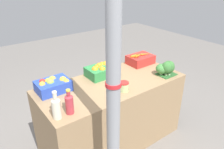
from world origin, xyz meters
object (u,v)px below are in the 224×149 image
pickle_jar (124,87)px  orange_crate (101,70)px  support_pole (113,98)px  apple_crate (53,85)px  broccoli_pile (166,68)px  carrot_crate (140,59)px  juice_bottle_cloudy (56,107)px  juice_bottle_ruby (69,103)px

pickle_jar → orange_crate: bearing=88.2°
support_pole → apple_crate: (-0.13, 0.90, -0.24)m
apple_crate → broccoli_pile: bearing=-19.7°
carrot_crate → juice_bottle_cloudy: size_ratio=1.30×
orange_crate → juice_bottle_ruby: 0.81m
orange_crate → carrot_crate: (0.65, -0.01, -0.01)m
carrot_crate → juice_bottle_cloudy: 1.50m
apple_crate → juice_bottle_ruby: juice_bottle_ruby is taller
broccoli_pile → juice_bottle_ruby: bearing=-179.3°
support_pole → orange_crate: (0.49, 0.90, -0.24)m
juice_bottle_cloudy → pickle_jar: (0.76, 0.02, -0.06)m
carrot_crate → pickle_jar: (-0.66, -0.45, -0.01)m
juice_bottle_cloudy → juice_bottle_ruby: juice_bottle_cloudy is taller
orange_crate → apple_crate: bearing=-179.8°
apple_crate → carrot_crate: bearing=-0.1°
support_pole → broccoli_pile: bearing=21.2°
support_pole → orange_crate: bearing=61.5°
carrot_crate → juice_bottle_cloudy: bearing=-161.8°
orange_crate → broccoli_pile: (0.65, -0.46, 0.03)m
juice_bottle_cloudy → carrot_crate: bearing=18.2°
broccoli_pile → pickle_jar: (-0.67, 0.00, -0.04)m
juice_bottle_cloudy → apple_crate: bearing=70.9°
broccoli_pile → juice_bottle_cloudy: (-1.43, -0.02, 0.01)m
orange_crate → broccoli_pile: 0.80m
apple_crate → broccoli_pile: size_ratio=1.34×
support_pole → broccoli_pile: (1.14, 0.44, -0.21)m
carrot_crate → support_pole: bearing=-141.8°
pickle_jar → juice_bottle_cloudy: bearing=-178.6°
apple_crate → orange_crate: bearing=0.2°
pickle_jar → apple_crate: bearing=143.1°
support_pole → broccoli_pile: size_ratio=9.11×
apple_crate → broccoli_pile: (1.27, -0.45, 0.03)m
carrot_crate → broccoli_pile: broccoli_pile is taller
juice_bottle_cloudy → pickle_jar: 0.77m
apple_crate → carrot_crate: 1.26m
broccoli_pile → juice_bottle_cloudy: size_ratio=0.96×
carrot_crate → broccoli_pile: bearing=-89.2°
support_pole → juice_bottle_cloudy: 0.55m
apple_crate → support_pole: bearing=-82.0°
juice_bottle_ruby → pickle_jar: size_ratio=2.31×
juice_bottle_cloudy → juice_bottle_ruby: size_ratio=1.09×
carrot_crate → juice_bottle_ruby: (-1.30, -0.47, 0.04)m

